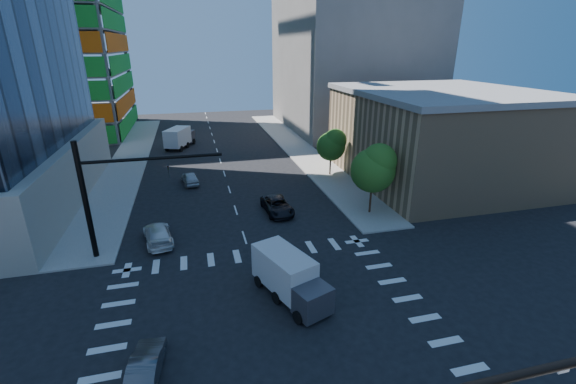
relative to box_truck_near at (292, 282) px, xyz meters
name	(u,v)px	position (x,y,z in m)	size (l,w,h in m)	color
ground	(274,333)	(-1.77, -2.79, -1.29)	(160.00, 160.00, 0.00)	black
road_markings	(274,333)	(-1.77, -2.79, -1.29)	(20.00, 20.00, 0.01)	silver
sidewalk_ne	(298,148)	(10.73, 37.21, -1.22)	(5.00, 60.00, 0.15)	gray
sidewalk_nw	(130,159)	(-14.27, 37.21, -1.22)	(5.00, 60.00, 0.15)	gray
commercial_building	(440,135)	(23.23, 19.21, 4.02)	(20.50, 22.50, 10.60)	tan
bg_building_ne	(351,53)	(25.23, 52.21, 12.71)	(24.00, 30.00, 28.00)	slate
signal_mast_nw	(106,189)	(-11.76, 8.71, 4.20)	(10.20, 0.40, 9.00)	black
tree_south	(375,167)	(10.86, 11.11, 3.40)	(4.16, 4.16, 6.82)	#382316
tree_north	(332,144)	(11.16, 23.11, 2.70)	(3.54, 3.52, 5.78)	#382316
car_nb_far	(277,206)	(2.11, 13.63, -0.58)	(2.36, 5.11, 1.42)	black
car_sb_near	(158,234)	(-8.78, 10.13, -0.56)	(2.06, 5.07, 1.47)	silver
car_sb_mid	(190,178)	(-5.99, 24.27, -0.58)	(1.69, 4.19, 1.43)	#AFB2B7
car_sb_cross	(146,366)	(-8.49, -4.25, -0.64)	(1.38, 3.96, 1.31)	#4B4B50
box_truck_near	(292,282)	(0.00, 0.00, 0.00)	(4.19, 6.04, 2.92)	black
box_truck_far	(181,138)	(-7.15, 42.59, 0.13)	(4.85, 6.67, 3.22)	black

